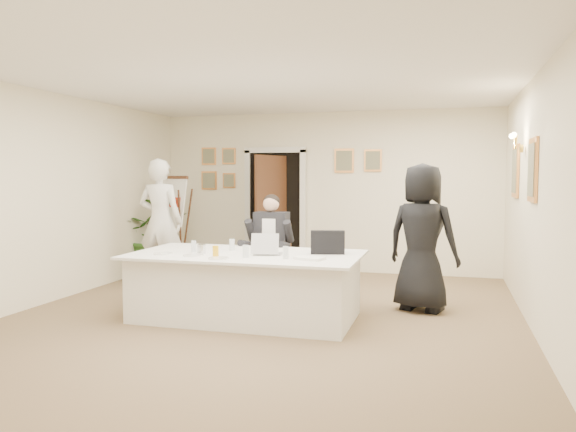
# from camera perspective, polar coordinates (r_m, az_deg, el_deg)

# --- Properties ---
(floor) EXTENTS (7.00, 7.00, 0.00)m
(floor) POSITION_cam_1_polar(r_m,az_deg,el_deg) (6.77, -2.65, -10.32)
(floor) COLOR brown
(floor) RESTS_ON ground
(ceiling) EXTENTS (6.00, 7.00, 0.02)m
(ceiling) POSITION_cam_1_polar(r_m,az_deg,el_deg) (6.65, -2.73, 13.74)
(ceiling) COLOR white
(ceiling) RESTS_ON wall_back
(wall_back) EXTENTS (6.00, 0.10, 2.80)m
(wall_back) POSITION_cam_1_polar(r_m,az_deg,el_deg) (9.94, 3.73, 2.45)
(wall_back) COLOR white
(wall_back) RESTS_ON floor
(wall_front) EXTENTS (6.00, 0.10, 2.80)m
(wall_front) POSITION_cam_1_polar(r_m,az_deg,el_deg) (3.44, -21.56, -0.97)
(wall_front) COLOR white
(wall_front) RESTS_ON floor
(wall_left) EXTENTS (0.10, 7.00, 2.80)m
(wall_left) POSITION_cam_1_polar(r_m,az_deg,el_deg) (8.04, -23.43, 1.72)
(wall_left) COLOR white
(wall_left) RESTS_ON floor
(wall_right) EXTENTS (0.10, 7.00, 2.80)m
(wall_right) POSITION_cam_1_polar(r_m,az_deg,el_deg) (6.29, 24.20, 1.13)
(wall_right) COLOR white
(wall_right) RESTS_ON floor
(doorway) EXTENTS (1.14, 0.86, 2.20)m
(doorway) POSITION_cam_1_polar(r_m,az_deg,el_deg) (10.01, -1.44, 0.42)
(doorway) COLOR black
(doorway) RESTS_ON floor
(pictures_back_wall) EXTENTS (3.40, 0.06, 0.80)m
(pictures_back_wall) POSITION_cam_1_polar(r_m,az_deg,el_deg) (10.11, -0.74, 5.03)
(pictures_back_wall) COLOR #DE924B
(pictures_back_wall) RESTS_ON wall_back
(pictures_right_wall) EXTENTS (0.06, 2.20, 0.80)m
(pictures_right_wall) POSITION_cam_1_polar(r_m,az_deg,el_deg) (7.47, 22.71, 4.27)
(pictures_right_wall) COLOR #DE924B
(pictures_right_wall) RESTS_ON wall_right
(wall_sconce) EXTENTS (0.20, 0.30, 0.24)m
(wall_sconce) POSITION_cam_1_polar(r_m,az_deg,el_deg) (7.47, 22.25, 6.97)
(wall_sconce) COLOR gold
(wall_sconce) RESTS_ON wall_right
(conference_table) EXTENTS (2.70, 1.44, 0.78)m
(conference_table) POSITION_cam_1_polar(r_m,az_deg,el_deg) (6.70, -4.29, -7.05)
(conference_table) COLOR white
(conference_table) RESTS_ON floor
(seated_man) EXTENTS (0.73, 0.77, 1.45)m
(seated_man) POSITION_cam_1_polar(r_m,az_deg,el_deg) (7.64, -1.79, -3.11)
(seated_man) COLOR black
(seated_man) RESTS_ON floor
(flip_chart) EXTENTS (0.60, 0.45, 1.65)m
(flip_chart) POSITION_cam_1_polar(r_m,az_deg,el_deg) (9.75, -11.26, -1.41)
(flip_chart) COLOR #3F2614
(flip_chart) RESTS_ON floor
(standing_man) EXTENTS (0.72, 0.48, 1.95)m
(standing_man) POSITION_cam_1_polar(r_m,az_deg,el_deg) (8.94, -12.84, -0.56)
(standing_man) COLOR white
(standing_man) RESTS_ON floor
(standing_woman) EXTENTS (1.04, 0.84, 1.84)m
(standing_woman) POSITION_cam_1_polar(r_m,az_deg,el_deg) (7.16, 13.48, -2.14)
(standing_woman) COLOR black
(standing_woman) RESTS_ON floor
(potted_palm) EXTENTS (1.47, 1.39, 1.30)m
(potted_palm) POSITION_cam_1_polar(r_m,az_deg,el_deg) (10.05, -13.36, -1.92)
(potted_palm) COLOR #2E6020
(potted_palm) RESTS_ON floor
(laptop) EXTENTS (0.37, 0.39, 0.28)m
(laptop) POSITION_cam_1_polar(r_m,az_deg,el_deg) (6.52, -2.05, -2.71)
(laptop) COLOR #B7BABC
(laptop) RESTS_ON conference_table
(laptop_bag) EXTENTS (0.41, 0.20, 0.28)m
(laptop_bag) POSITION_cam_1_polar(r_m,az_deg,el_deg) (6.56, 4.04, -2.68)
(laptop_bag) COLOR black
(laptop_bag) RESTS_ON conference_table
(paper_stack) EXTENTS (0.34, 0.28, 0.03)m
(paper_stack) POSITION_cam_1_polar(r_m,az_deg,el_deg) (6.13, 2.22, -4.31)
(paper_stack) COLOR white
(paper_stack) RESTS_ON conference_table
(plate_left) EXTENTS (0.26, 0.26, 0.01)m
(plate_left) POSITION_cam_1_polar(r_m,az_deg,el_deg) (6.71, -12.57, -3.74)
(plate_left) COLOR white
(plate_left) RESTS_ON conference_table
(plate_mid) EXTENTS (0.25, 0.25, 0.01)m
(plate_mid) POSITION_cam_1_polar(r_m,az_deg,el_deg) (6.50, -9.59, -3.95)
(plate_mid) COLOR white
(plate_mid) RESTS_ON conference_table
(plate_near) EXTENTS (0.26, 0.26, 0.01)m
(plate_near) POSITION_cam_1_polar(r_m,az_deg,el_deg) (6.22, -7.05, -4.29)
(plate_near) COLOR white
(plate_near) RESTS_ON conference_table
(glass_a) EXTENTS (0.06, 0.06, 0.14)m
(glass_a) POSITION_cam_1_polar(r_m,az_deg,el_deg) (6.80, -9.56, -3.06)
(glass_a) COLOR silver
(glass_a) RESTS_ON conference_table
(glass_b) EXTENTS (0.08, 0.08, 0.14)m
(glass_b) POSITION_cam_1_polar(r_m,az_deg,el_deg) (6.29, -4.32, -3.59)
(glass_b) COLOR silver
(glass_b) RESTS_ON conference_table
(glass_c) EXTENTS (0.07, 0.07, 0.14)m
(glass_c) POSITION_cam_1_polar(r_m,az_deg,el_deg) (6.17, -0.23, -3.74)
(glass_c) COLOR silver
(glass_c) RESTS_ON conference_table
(glass_d) EXTENTS (0.07, 0.07, 0.14)m
(glass_d) POSITION_cam_1_polar(r_m,az_deg,el_deg) (6.91, -5.71, -2.91)
(glass_d) COLOR silver
(glass_d) RESTS_ON conference_table
(oj_glass) EXTENTS (0.08, 0.08, 0.13)m
(oj_glass) POSITION_cam_1_polar(r_m,az_deg,el_deg) (6.33, -7.37, -3.61)
(oj_glass) COLOR #EDAE13
(oj_glass) RESTS_ON conference_table
(steel_jug) EXTENTS (0.12, 0.12, 0.11)m
(steel_jug) POSITION_cam_1_polar(r_m,az_deg,el_deg) (6.65, -8.79, -3.34)
(steel_jug) COLOR silver
(steel_jug) RESTS_ON conference_table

